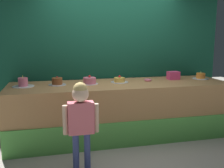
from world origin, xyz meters
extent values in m
plane|color=gray|center=(0.00, 0.00, 0.00)|extent=(12.00, 12.00, 0.00)
cube|color=#B27F4C|center=(0.00, 0.53, 0.45)|extent=(3.66, 1.06, 0.91)
cube|color=#59B24C|center=(0.00, -0.01, 0.20)|extent=(3.66, 0.02, 0.41)
cube|color=#144C38|center=(0.00, 1.16, 1.59)|extent=(4.30, 0.08, 3.18)
cylinder|color=#3F4C8C|center=(-0.87, -0.57, 0.25)|extent=(0.08, 0.08, 0.50)
cylinder|color=#3F4C8C|center=(-0.73, -0.57, 0.25)|extent=(0.08, 0.08, 0.50)
cube|color=#D86672|center=(-0.80, -0.57, 0.70)|extent=(0.31, 0.14, 0.39)
cylinder|color=beige|center=(-0.99, -0.57, 0.69)|extent=(0.06, 0.06, 0.36)
cylinder|color=beige|center=(-0.61, -0.57, 0.69)|extent=(0.06, 0.06, 0.36)
sphere|color=beige|center=(-0.80, -0.57, 1.00)|extent=(0.20, 0.20, 0.20)
sphere|color=tan|center=(-0.80, -0.57, 1.05)|extent=(0.17, 0.17, 0.17)
cube|color=#F14585|center=(1.04, 0.68, 0.98)|extent=(0.22, 0.16, 0.14)
torus|color=pink|center=(0.52, 0.62, 0.92)|extent=(0.13, 0.13, 0.04)
cylinder|color=white|center=(-1.56, 0.58, 0.91)|extent=(0.33, 0.33, 0.01)
cylinder|color=pink|center=(-1.56, 0.58, 0.98)|extent=(0.14, 0.14, 0.13)
cone|color=#F2E566|center=(-1.56, 0.58, 1.07)|extent=(0.02, 0.02, 0.04)
cylinder|color=silver|center=(-1.04, 0.60, 0.91)|extent=(0.28, 0.28, 0.01)
cylinder|color=brown|center=(-1.04, 0.60, 0.97)|extent=(0.17, 0.17, 0.11)
sphere|color=red|center=(-1.04, 0.60, 1.03)|extent=(0.02, 0.02, 0.02)
cylinder|color=white|center=(-0.52, 0.56, 0.91)|extent=(0.28, 0.28, 0.01)
cylinder|color=pink|center=(-0.52, 0.56, 0.96)|extent=(0.21, 0.21, 0.10)
sphere|color=red|center=(-0.52, 0.56, 1.03)|extent=(0.04, 0.04, 0.04)
cylinder|color=silver|center=(0.00, 0.60, 0.91)|extent=(0.30, 0.30, 0.01)
cylinder|color=#F2BF4C|center=(0.00, 0.60, 0.95)|extent=(0.19, 0.19, 0.07)
sphere|color=red|center=(0.00, 0.60, 1.01)|extent=(0.04, 0.04, 0.04)
cylinder|color=silver|center=(1.56, 0.62, 0.91)|extent=(0.29, 0.29, 0.01)
cylinder|color=orange|center=(1.56, 0.62, 0.96)|extent=(0.16, 0.16, 0.10)
cone|color=#F2E566|center=(1.56, 0.62, 1.03)|extent=(0.02, 0.02, 0.04)
camera|label=1|loc=(-1.14, -3.57, 1.65)|focal=41.39mm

